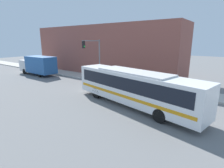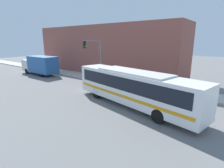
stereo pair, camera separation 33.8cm
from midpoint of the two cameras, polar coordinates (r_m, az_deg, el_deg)
The scene contains 7 objects.
ground_plane at distance 15.30m, azimuth 15.85°, elevation -8.11°, with size 120.00×120.00×0.00m, color slate.
sidewalk at distance 32.12m, azimuth -14.53°, elevation 3.61°, with size 3.13×70.00×0.17m.
building_facade at distance 31.19m, azimuth -2.30°, elevation 11.06°, with size 6.00×27.83×8.08m.
city_bus at distance 15.12m, azimuth 7.37°, elevation -0.66°, with size 4.87×12.73×3.14m.
delivery_truck at distance 31.89m, azimuth -22.15°, elevation 5.88°, with size 2.46×7.62×3.12m.
fire_hydrant at distance 21.51m, azimuth 9.03°, elevation 0.21°, with size 0.27×0.36×0.79m.
traffic_light_pole at distance 23.79m, azimuth -5.11°, elevation 9.98°, with size 3.28×0.35×5.58m.
Camera 2 is at (-13.23, -5.14, 5.61)m, focal length 28.00 mm.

